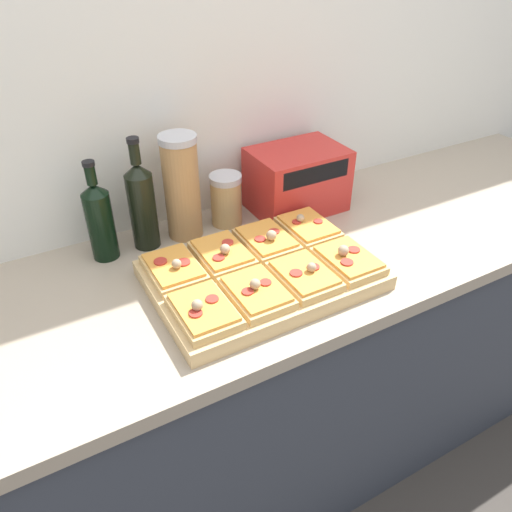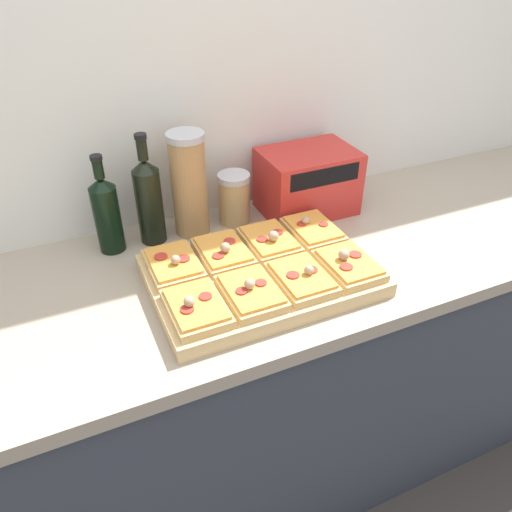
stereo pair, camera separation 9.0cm
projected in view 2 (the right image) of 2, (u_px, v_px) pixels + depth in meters
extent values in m
cube|color=silver|center=(218.00, 91.00, 1.41)|extent=(6.00, 0.06, 2.50)
cube|color=#333842|center=(268.00, 378.00, 1.60)|extent=(2.60, 0.64, 0.86)
cube|color=gray|center=(270.00, 265.00, 1.35)|extent=(2.63, 0.67, 0.04)
cube|color=tan|center=(261.00, 275.00, 1.25)|extent=(0.54, 0.38, 0.04)
cube|color=tan|center=(173.00, 265.00, 1.23)|extent=(0.12, 0.17, 0.02)
cube|color=orange|center=(173.00, 261.00, 1.22)|extent=(0.11, 0.15, 0.01)
cylinder|color=#AD2D23|center=(161.00, 257.00, 1.23)|extent=(0.03, 0.03, 0.00)
cylinder|color=#AD2D23|center=(183.00, 259.00, 1.22)|extent=(0.03, 0.03, 0.00)
sphere|color=tan|center=(176.00, 260.00, 1.20)|extent=(0.02, 0.02, 0.02)
cube|color=tan|center=(223.00, 253.00, 1.27)|extent=(0.12, 0.17, 0.02)
cube|color=orange|center=(223.00, 249.00, 1.27)|extent=(0.11, 0.15, 0.01)
cylinder|color=#AD2D23|center=(218.00, 256.00, 1.23)|extent=(0.03, 0.03, 0.00)
cylinder|color=#AD2D23|center=(229.00, 241.00, 1.28)|extent=(0.03, 0.03, 0.00)
sphere|color=tan|center=(225.00, 248.00, 1.24)|extent=(0.03, 0.03, 0.03)
cube|color=tan|center=(269.00, 242.00, 1.32)|extent=(0.12, 0.17, 0.02)
cube|color=orange|center=(270.00, 237.00, 1.31)|extent=(0.11, 0.15, 0.01)
cylinder|color=#AD2D23|center=(262.00, 239.00, 1.29)|extent=(0.03, 0.03, 0.00)
cylinder|color=#AD2D23|center=(277.00, 232.00, 1.32)|extent=(0.03, 0.03, 0.00)
sphere|color=tan|center=(274.00, 236.00, 1.28)|extent=(0.03, 0.03, 0.03)
cube|color=tan|center=(313.00, 231.00, 1.36)|extent=(0.12, 0.17, 0.02)
cube|color=orange|center=(313.00, 227.00, 1.35)|extent=(0.11, 0.15, 0.01)
cylinder|color=#AD2D23|center=(301.00, 224.00, 1.36)|extent=(0.03, 0.03, 0.00)
cylinder|color=#AD2D23|center=(323.00, 224.00, 1.35)|extent=(0.03, 0.03, 0.00)
sphere|color=tan|center=(306.00, 220.00, 1.35)|extent=(0.02, 0.02, 0.02)
cube|color=tan|center=(196.00, 309.00, 1.09)|extent=(0.12, 0.17, 0.02)
cube|color=orange|center=(196.00, 304.00, 1.09)|extent=(0.11, 0.15, 0.01)
cylinder|color=#AD2D23|center=(187.00, 310.00, 1.06)|extent=(0.03, 0.03, 0.00)
cylinder|color=#AD2D23|center=(205.00, 296.00, 1.10)|extent=(0.03, 0.03, 0.00)
sphere|color=tan|center=(189.00, 302.00, 1.07)|extent=(0.03, 0.03, 0.03)
cube|color=tan|center=(251.00, 293.00, 1.14)|extent=(0.12, 0.17, 0.02)
cube|color=orange|center=(251.00, 288.00, 1.13)|extent=(0.11, 0.15, 0.01)
cylinder|color=#AD2D23|center=(242.00, 291.00, 1.11)|extent=(0.03, 0.03, 0.00)
cylinder|color=#AD2D23|center=(261.00, 283.00, 1.14)|extent=(0.03, 0.03, 0.00)
sphere|color=tan|center=(250.00, 284.00, 1.12)|extent=(0.03, 0.03, 0.03)
cube|color=tan|center=(302.00, 279.00, 1.18)|extent=(0.12, 0.17, 0.02)
cube|color=orange|center=(302.00, 274.00, 1.18)|extent=(0.11, 0.15, 0.01)
cylinder|color=#AD2D23|center=(293.00, 275.00, 1.16)|extent=(0.03, 0.03, 0.00)
cylinder|color=#AD2D23|center=(311.00, 270.00, 1.18)|extent=(0.03, 0.03, 0.00)
sphere|color=tan|center=(309.00, 270.00, 1.16)|extent=(0.02, 0.02, 0.02)
cube|color=tan|center=(349.00, 266.00, 1.23)|extent=(0.12, 0.17, 0.02)
cube|color=orange|center=(349.00, 261.00, 1.22)|extent=(0.11, 0.15, 0.01)
cylinder|color=#AD2D23|center=(346.00, 267.00, 1.19)|extent=(0.03, 0.03, 0.00)
cylinder|color=#AD2D23|center=(355.00, 254.00, 1.23)|extent=(0.03, 0.03, 0.00)
sphere|color=tan|center=(344.00, 255.00, 1.21)|extent=(0.03, 0.03, 0.03)
cylinder|color=black|center=(108.00, 219.00, 1.33)|extent=(0.07, 0.07, 0.19)
cone|color=black|center=(101.00, 183.00, 1.27)|extent=(0.07, 0.07, 0.03)
cylinder|color=black|center=(98.00, 169.00, 1.24)|extent=(0.03, 0.03, 0.05)
cylinder|color=black|center=(96.00, 158.00, 1.23)|extent=(0.03, 0.03, 0.01)
cylinder|color=black|center=(150.00, 207.00, 1.36)|extent=(0.07, 0.07, 0.21)
cone|color=black|center=(144.00, 165.00, 1.29)|extent=(0.07, 0.07, 0.03)
cylinder|color=black|center=(142.00, 149.00, 1.27)|extent=(0.03, 0.03, 0.06)
cylinder|color=black|center=(140.00, 136.00, 1.25)|extent=(0.03, 0.03, 0.01)
cylinder|color=#AD7F4C|center=(189.00, 188.00, 1.38)|extent=(0.10, 0.10, 0.28)
cylinder|color=#B2B2B7|center=(185.00, 136.00, 1.29)|extent=(0.10, 0.10, 0.02)
cylinder|color=tan|center=(234.00, 201.00, 1.46)|extent=(0.09, 0.09, 0.14)
cylinder|color=#B2B2B7|center=(234.00, 177.00, 1.42)|extent=(0.09, 0.09, 0.02)
cube|color=red|center=(307.00, 181.00, 1.51)|extent=(0.28, 0.20, 0.19)
cube|color=black|center=(325.00, 176.00, 1.41)|extent=(0.22, 0.01, 0.05)
cube|color=black|center=(350.00, 170.00, 1.55)|extent=(0.02, 0.02, 0.02)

